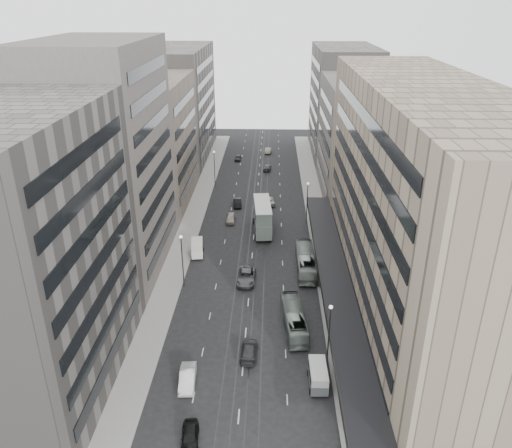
# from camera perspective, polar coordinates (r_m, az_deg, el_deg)

# --- Properties ---
(ground) EXTENTS (220.00, 220.00, 0.00)m
(ground) POSITION_cam_1_polar(r_m,az_deg,el_deg) (64.23, -1.23, -12.84)
(ground) COLOR black
(ground) RESTS_ON ground
(sidewalk_right) EXTENTS (4.00, 125.00, 0.15)m
(sidewalk_right) POSITION_cam_1_polar(r_m,az_deg,el_deg) (97.11, 7.01, 0.64)
(sidewalk_right) COLOR gray
(sidewalk_right) RESTS_ON ground
(sidewalk_left) EXTENTS (4.00, 125.00, 0.15)m
(sidewalk_left) POSITION_cam_1_polar(r_m,az_deg,el_deg) (97.85, -7.12, 0.82)
(sidewalk_left) COLOR gray
(sidewalk_left) RESTS_ON ground
(department_store) EXTENTS (19.20, 60.00, 30.00)m
(department_store) POSITION_cam_1_polar(r_m,az_deg,el_deg) (66.35, 17.88, 2.03)
(department_store) COLOR gray
(department_store) RESTS_ON ground
(building_right_mid) EXTENTS (15.00, 28.00, 24.00)m
(building_right_mid) POSITION_cam_1_polar(r_m,az_deg,el_deg) (108.12, 11.81, 9.48)
(building_right_mid) COLOR #544D49
(building_right_mid) RESTS_ON ground
(building_right_far) EXTENTS (15.00, 32.00, 28.00)m
(building_right_far) POSITION_cam_1_polar(r_m,az_deg,el_deg) (136.64, 9.88, 13.54)
(building_right_far) COLOR slate
(building_right_far) RESTS_ON ground
(building_left_a) EXTENTS (15.00, 28.00, 30.00)m
(building_left_a) POSITION_cam_1_polar(r_m,az_deg,el_deg) (54.99, -24.89, -3.78)
(building_left_a) COLOR slate
(building_left_a) RESTS_ON ground
(building_left_b) EXTENTS (15.00, 26.00, 34.00)m
(building_left_b) POSITION_cam_1_polar(r_m,az_deg,el_deg) (77.38, -16.81, 6.92)
(building_left_b) COLOR #544D49
(building_left_b) RESTS_ON ground
(building_left_c) EXTENTS (15.00, 28.00, 25.00)m
(building_left_c) POSITION_cam_1_polar(r_m,az_deg,el_deg) (103.53, -12.05, 9.09)
(building_left_c) COLOR #76685C
(building_left_c) RESTS_ON ground
(building_left_d) EXTENTS (15.00, 38.00, 28.00)m
(building_left_d) POSITION_cam_1_polar(r_m,az_deg,el_deg) (134.68, -8.91, 13.45)
(building_left_d) COLOR slate
(building_left_d) RESTS_ON ground
(lamp_right_near) EXTENTS (0.44, 0.44, 8.32)m
(lamp_right_near) POSITION_cam_1_polar(r_m,az_deg,el_deg) (57.44, 8.37, -11.78)
(lamp_right_near) COLOR #262628
(lamp_right_near) RESTS_ON ground
(lamp_right_far) EXTENTS (0.44, 0.44, 8.32)m
(lamp_right_far) POSITION_cam_1_polar(r_m,az_deg,el_deg) (92.66, 5.88, 2.95)
(lamp_right_far) COLOR #262628
(lamp_right_far) RESTS_ON ground
(lamp_left_near) EXTENTS (0.44, 0.44, 8.32)m
(lamp_left_near) POSITION_cam_1_polar(r_m,az_deg,el_deg) (72.60, -8.45, -3.52)
(lamp_left_near) COLOR #262628
(lamp_left_near) RESTS_ON ground
(lamp_left_far) EXTENTS (0.44, 0.44, 8.32)m
(lamp_left_far) POSITION_cam_1_polar(r_m,az_deg,el_deg) (112.01, -4.78, 6.80)
(lamp_left_far) COLOR #262628
(lamp_left_far) RESTS_ON ground
(bus_near) EXTENTS (3.35, 10.34, 2.83)m
(bus_near) POSITION_cam_1_polar(r_m,az_deg,el_deg) (65.15, 4.34, -10.78)
(bus_near) COLOR gray
(bus_near) RESTS_ON ground
(bus_far) EXTENTS (2.71, 11.28, 3.14)m
(bus_far) POSITION_cam_1_polar(r_m,az_deg,el_deg) (78.12, 5.68, -4.26)
(bus_far) COLOR gray
(bus_far) RESTS_ON ground
(double_decker) EXTENTS (3.77, 10.32, 5.54)m
(double_decker) POSITION_cam_1_polar(r_m,az_deg,el_deg) (89.91, 0.74, 0.86)
(double_decker) COLOR gray
(double_decker) RESTS_ON ground
(vw_microbus) EXTENTS (2.10, 4.47, 2.39)m
(vw_microbus) POSITION_cam_1_polar(r_m,az_deg,el_deg) (57.29, 7.11, -16.75)
(vw_microbus) COLOR #4F5455
(vw_microbus) RESTS_ON ground
(panel_van) EXTENTS (2.43, 4.25, 2.55)m
(panel_van) POSITION_cam_1_polar(r_m,az_deg,el_deg) (82.77, -6.74, -2.71)
(panel_van) COLOR silver
(panel_van) RESTS_ON ground
(sedan_0) EXTENTS (2.07, 4.27, 1.40)m
(sedan_0) POSITION_cam_1_polar(r_m,az_deg,el_deg) (52.12, -7.55, -22.93)
(sedan_0) COLOR black
(sedan_0) RESTS_ON ground
(sedan_1) EXTENTS (2.01, 4.90, 1.58)m
(sedan_1) POSITION_cam_1_polar(r_m,az_deg,el_deg) (57.86, -7.84, -17.02)
(sedan_1) COLOR silver
(sedan_1) RESTS_ON ground
(sedan_2) EXTENTS (2.82, 5.86, 1.61)m
(sedan_2) POSITION_cam_1_polar(r_m,az_deg,el_deg) (75.21, -1.14, -6.02)
(sedan_2) COLOR #58595B
(sedan_2) RESTS_ON ground
(sedan_3) EXTENTS (2.14, 4.88, 1.39)m
(sedan_3) POSITION_cam_1_polar(r_m,az_deg,el_deg) (61.08, -0.79, -14.27)
(sedan_3) COLOR #2B2B2E
(sedan_3) RESTS_ON ground
(sedan_4) EXTENTS (1.77, 4.37, 1.49)m
(sedan_4) POSITION_cam_1_polar(r_m,az_deg,el_deg) (94.94, -2.91, 0.67)
(sedan_4) COLOR #9E9383
(sedan_4) RESTS_ON ground
(sedan_5) EXTENTS (2.09, 4.58, 1.45)m
(sedan_5) POSITION_cam_1_polar(r_m,az_deg,el_deg) (102.19, -2.15, 2.45)
(sedan_5) COLOR black
(sedan_5) RESTS_ON ground
(sedan_6) EXTENTS (2.94, 5.26, 1.39)m
(sedan_6) POSITION_cam_1_polar(r_m,az_deg,el_deg) (103.24, 1.41, 2.67)
(sedan_6) COLOR silver
(sedan_6) RESTS_ON ground
(sedan_7) EXTENTS (2.15, 4.68, 1.33)m
(sedan_7) POSITION_cam_1_polar(r_m,az_deg,el_deg) (124.46, 1.28, 6.49)
(sedan_7) COLOR #4D4C4F
(sedan_7) RESTS_ON ground
(sedan_8) EXTENTS (1.67, 3.96, 1.34)m
(sedan_8) POSITION_cam_1_polar(r_m,az_deg,el_deg) (132.28, -2.07, 7.57)
(sedan_8) COLOR #252527
(sedan_8) RESTS_ON ground
(sedan_9) EXTENTS (1.75, 4.51, 1.47)m
(sedan_9) POSITION_cam_1_polar(r_m,az_deg,el_deg) (138.87, 1.38, 8.43)
(sedan_9) COLOR #A8A18B
(sedan_9) RESTS_ON ground
(pedestrian) EXTENTS (0.71, 0.60, 1.64)m
(pedestrian) POSITION_cam_1_polar(r_m,az_deg,el_deg) (58.47, 11.03, -16.54)
(pedestrian) COLOR black
(pedestrian) RESTS_ON sidewalk_right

